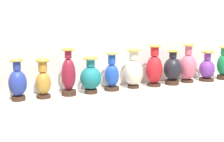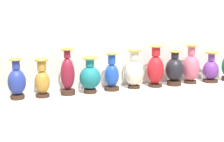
{
  "view_description": "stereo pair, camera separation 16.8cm",
  "coord_description": "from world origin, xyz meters",
  "px_view_note": "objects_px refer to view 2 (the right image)",
  "views": [
    {
      "loc": [
        -1.18,
        -2.62,
        1.68
      ],
      "look_at": [
        0.0,
        0.0,
        1.17
      ],
      "focal_mm": 50.83,
      "sensor_mm": 36.0,
      "label": 1
    },
    {
      "loc": [
        -1.03,
        -2.69,
        1.68
      ],
      "look_at": [
        0.0,
        0.0,
        1.17
      ],
      "focal_mm": 50.83,
      "sensor_mm": 36.0,
      "label": 2
    }
  ],
  "objects_px": {
    "vase_cobalt": "(17,82)",
    "vase_crimson": "(155,69)",
    "vase_burgundy": "(68,74)",
    "vase_ivory": "(134,72)",
    "vase_ochre": "(42,80)",
    "vase_sapphire": "(112,75)",
    "vase_violet": "(211,69)",
    "vase_teal": "(90,77)",
    "vase_onyx": "(174,70)",
    "vase_rose": "(191,67)"
  },
  "relations": [
    {
      "from": "vase_cobalt",
      "to": "vase_crimson",
      "type": "bearing_deg",
      "value": 0.01
    },
    {
      "from": "vase_burgundy",
      "to": "vase_ivory",
      "type": "height_order",
      "value": "vase_burgundy"
    },
    {
      "from": "vase_ochre",
      "to": "vase_ivory",
      "type": "relative_size",
      "value": 0.9
    },
    {
      "from": "vase_sapphire",
      "to": "vase_violet",
      "type": "distance_m",
      "value": 1.09
    },
    {
      "from": "vase_crimson",
      "to": "vase_ivory",
      "type": "bearing_deg",
      "value": 176.04
    },
    {
      "from": "vase_sapphire",
      "to": "vase_ochre",
      "type": "bearing_deg",
      "value": -178.23
    },
    {
      "from": "vase_ivory",
      "to": "vase_crimson",
      "type": "xyz_separation_m",
      "value": [
        0.22,
        -0.02,
        0.01
      ]
    },
    {
      "from": "vase_cobalt",
      "to": "vase_crimson",
      "type": "xyz_separation_m",
      "value": [
        1.29,
        0.0,
        0.03
      ]
    },
    {
      "from": "vase_cobalt",
      "to": "vase_teal",
      "type": "xyz_separation_m",
      "value": [
        0.62,
        -0.02,
        -0.0
      ]
    },
    {
      "from": "vase_cobalt",
      "to": "vase_onyx",
      "type": "relative_size",
      "value": 0.99
    },
    {
      "from": "vase_crimson",
      "to": "vase_cobalt",
      "type": "bearing_deg",
      "value": -179.99
    },
    {
      "from": "vase_ochre",
      "to": "vase_onyx",
      "type": "relative_size",
      "value": 0.97
    },
    {
      "from": "vase_crimson",
      "to": "vase_violet",
      "type": "bearing_deg",
      "value": -1.0
    },
    {
      "from": "vase_sapphire",
      "to": "vase_onyx",
      "type": "relative_size",
      "value": 1.02
    },
    {
      "from": "vase_ochre",
      "to": "vase_teal",
      "type": "relative_size",
      "value": 1.02
    },
    {
      "from": "vase_ochre",
      "to": "vase_teal",
      "type": "height_order",
      "value": "vase_ochre"
    },
    {
      "from": "vase_cobalt",
      "to": "vase_ivory",
      "type": "relative_size",
      "value": 0.92
    },
    {
      "from": "vase_rose",
      "to": "vase_violet",
      "type": "bearing_deg",
      "value": -6.7
    },
    {
      "from": "vase_onyx",
      "to": "vase_ivory",
      "type": "bearing_deg",
      "value": 176.74
    },
    {
      "from": "vase_burgundy",
      "to": "vase_rose",
      "type": "bearing_deg",
      "value": 0.96
    },
    {
      "from": "vase_onyx",
      "to": "vase_violet",
      "type": "distance_m",
      "value": 0.44
    },
    {
      "from": "vase_cobalt",
      "to": "vase_ochre",
      "type": "distance_m",
      "value": 0.21
    },
    {
      "from": "vase_crimson",
      "to": "vase_sapphire",
      "type": "bearing_deg",
      "value": 178.22
    },
    {
      "from": "vase_sapphire",
      "to": "vase_violet",
      "type": "bearing_deg",
      "value": -1.32
    },
    {
      "from": "vase_burgundy",
      "to": "vase_teal",
      "type": "relative_size",
      "value": 1.26
    },
    {
      "from": "vase_sapphire",
      "to": "vase_violet",
      "type": "height_order",
      "value": "vase_sapphire"
    },
    {
      "from": "vase_teal",
      "to": "vase_ivory",
      "type": "height_order",
      "value": "vase_ivory"
    },
    {
      "from": "vase_burgundy",
      "to": "vase_ivory",
      "type": "bearing_deg",
      "value": 1.88
    },
    {
      "from": "vase_violet",
      "to": "vase_cobalt",
      "type": "bearing_deg",
      "value": 179.67
    },
    {
      "from": "vase_violet",
      "to": "vase_crimson",
      "type": "bearing_deg",
      "value": 179.0
    },
    {
      "from": "vase_crimson",
      "to": "vase_onyx",
      "type": "xyz_separation_m",
      "value": [
        0.21,
        -0.01,
        -0.02
      ]
    },
    {
      "from": "vase_ochre",
      "to": "vase_rose",
      "type": "distance_m",
      "value": 1.5
    },
    {
      "from": "vase_sapphire",
      "to": "vase_ivory",
      "type": "height_order",
      "value": "vase_ivory"
    },
    {
      "from": "vase_cobalt",
      "to": "vase_teal",
      "type": "height_order",
      "value": "vase_cobalt"
    },
    {
      "from": "vase_cobalt",
      "to": "vase_onyx",
      "type": "distance_m",
      "value": 1.5
    },
    {
      "from": "vase_cobalt",
      "to": "vase_onyx",
      "type": "bearing_deg",
      "value": -0.34
    },
    {
      "from": "vase_cobalt",
      "to": "vase_ivory",
      "type": "xyz_separation_m",
      "value": [
        1.07,
        0.02,
        0.01
      ]
    },
    {
      "from": "vase_crimson",
      "to": "vase_violet",
      "type": "distance_m",
      "value": 0.64
    },
    {
      "from": "vase_ivory",
      "to": "vase_cobalt",
      "type": "bearing_deg",
      "value": -179.17
    },
    {
      "from": "vase_burgundy",
      "to": "vase_violet",
      "type": "xyz_separation_m",
      "value": [
        1.51,
        -0.01,
        -0.05
      ]
    },
    {
      "from": "vase_ochre",
      "to": "vase_rose",
      "type": "xyz_separation_m",
      "value": [
        1.5,
        0.02,
        0.02
      ]
    },
    {
      "from": "vase_burgundy",
      "to": "vase_violet",
      "type": "relative_size",
      "value": 1.27
    },
    {
      "from": "vase_crimson",
      "to": "vase_rose",
      "type": "bearing_deg",
      "value": 2.16
    },
    {
      "from": "vase_teal",
      "to": "vase_rose",
      "type": "height_order",
      "value": "vase_rose"
    },
    {
      "from": "vase_onyx",
      "to": "vase_rose",
      "type": "relative_size",
      "value": 0.87
    },
    {
      "from": "vase_ivory",
      "to": "vase_violet",
      "type": "distance_m",
      "value": 0.86
    },
    {
      "from": "vase_teal",
      "to": "vase_ivory",
      "type": "relative_size",
      "value": 0.88
    },
    {
      "from": "vase_sapphire",
      "to": "vase_crimson",
      "type": "bearing_deg",
      "value": -1.78
    },
    {
      "from": "vase_ivory",
      "to": "vase_onyx",
      "type": "bearing_deg",
      "value": -3.26
    },
    {
      "from": "vase_cobalt",
      "to": "vase_violet",
      "type": "distance_m",
      "value": 1.93
    }
  ]
}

